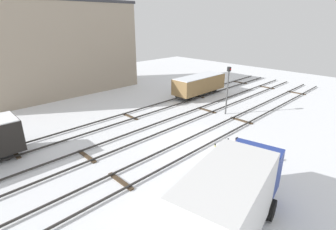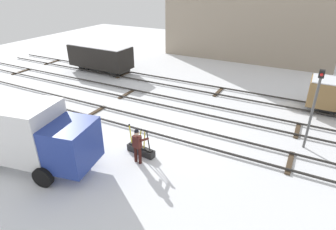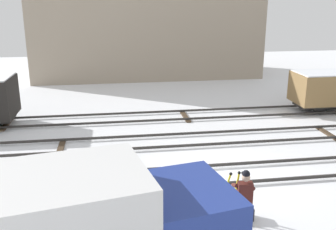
# 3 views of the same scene
# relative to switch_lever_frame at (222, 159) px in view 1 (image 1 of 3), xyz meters

# --- Properties ---
(ground_plane) EXTENTS (60.00, 60.00, 0.00)m
(ground_plane) POSITION_rel_switch_lever_frame_xyz_m (0.71, 2.57, -0.25)
(ground_plane) COLOR white
(track_main_line) EXTENTS (44.00, 1.94, 0.18)m
(track_main_line) POSITION_rel_switch_lever_frame_xyz_m (0.71, 2.57, -0.14)
(track_main_line) COLOR #2D2B28
(track_main_line) RESTS_ON ground_plane
(track_siding_near) EXTENTS (44.00, 1.94, 0.18)m
(track_siding_near) POSITION_rel_switch_lever_frame_xyz_m (0.71, 6.07, -0.14)
(track_siding_near) COLOR #2D2B28
(track_siding_near) RESTS_ON ground_plane
(track_siding_far) EXTENTS (44.00, 1.94, 0.18)m
(track_siding_far) POSITION_rel_switch_lever_frame_xyz_m (0.71, 9.63, -0.14)
(track_siding_far) COLOR #2D2B28
(track_siding_far) RESTS_ON ground_plane
(switch_lever_frame) EXTENTS (1.55, 0.54, 1.45)m
(switch_lever_frame) POSITION_rel_switch_lever_frame_xyz_m (0.00, 0.00, 0.00)
(switch_lever_frame) COLOR black
(switch_lever_frame) RESTS_ON ground_plane
(rail_worker) EXTENTS (0.60, 0.70, 1.77)m
(rail_worker) POSITION_rel_switch_lever_frame_xyz_m (0.27, -0.64, 0.75)
(rail_worker) COLOR #351511
(rail_worker) RESTS_ON ground_plane
(delivery_truck) EXTENTS (6.57, 3.36, 3.08)m
(delivery_truck) POSITION_rel_switch_lever_frame_xyz_m (-4.06, -3.09, 1.46)
(delivery_truck) COLOR navy
(delivery_truck) RESTS_ON ground_plane
(signal_post) EXTENTS (0.24, 0.32, 4.08)m
(signal_post) POSITION_rel_switch_lever_frame_xyz_m (7.02, 4.38, 2.23)
(signal_post) COLOR #4C4C4C
(signal_post) RESTS_ON ground_plane
(apartment_building) EXTENTS (17.22, 6.32, 9.65)m
(apartment_building) POSITION_rel_switch_lever_frame_xyz_m (-0.09, 21.45, 4.58)
(apartment_building) COLOR gray
(apartment_building) RESTS_ON ground_plane
(freight_car_back_track) EXTENTS (6.39, 2.08, 2.14)m
(freight_car_back_track) POSITION_rel_switch_lever_frame_xyz_m (9.88, 9.63, 1.00)
(freight_car_back_track) COLOR #2D2B28
(freight_car_back_track) RESTS_ON ground_plane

